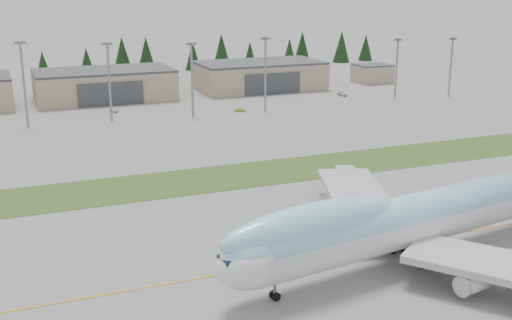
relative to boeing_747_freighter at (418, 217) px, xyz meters
name	(u,v)px	position (x,y,z in m)	size (l,w,h in m)	color
ground	(353,251)	(-7.63, 5.95, -6.87)	(7000.00, 7000.00, 0.00)	#61615F
grass_strip_far	(250,174)	(-7.63, 50.95, -6.87)	(400.00, 18.00, 0.08)	#384A1A
taxiway_line_main	(353,251)	(-7.63, 5.95, -6.87)	(400.00, 0.40, 0.02)	orange
boeing_747_freighter	(418,217)	(0.00, 0.00, 0.00)	(79.47, 67.51, 20.84)	silver
hangar_center	(104,84)	(-22.63, 155.85, -1.48)	(48.00, 26.60, 10.80)	gray
hangar_right	(260,75)	(37.37, 155.85, -1.48)	(48.00, 26.60, 10.80)	gray
control_shed	(372,73)	(87.37, 153.95, -3.07)	(14.00, 12.00, 7.60)	gray
floodlight_masts	(248,62)	(17.42, 116.81, 9.25)	(149.35, 8.49, 24.86)	gray
service_vehicle_a	(114,112)	(-23.86, 131.68, -6.87)	(1.58, 3.93, 1.34)	silver
service_vehicle_b	(240,112)	(14.70, 117.00, -6.87)	(1.31, 3.72, 1.23)	gold
service_vehicle_c	(342,96)	(60.20, 130.55, -6.87)	(1.83, 4.52, 1.31)	#B6B7BB
conifer_belt	(160,56)	(12.81, 218.45, 0.47)	(266.12, 15.24, 16.95)	black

